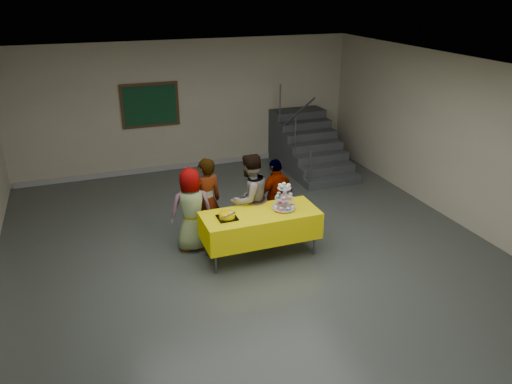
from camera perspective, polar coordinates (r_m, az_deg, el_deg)
room_shell at (r=7.06m, az=0.89°, el=6.13°), size 10.00×10.04×3.02m
bake_table at (r=8.05m, az=0.49°, el=-3.76°), size 1.88×0.78×0.77m
cupcake_stand at (r=8.02m, az=3.23°, el=-0.81°), size 0.38×0.38×0.44m
bear_cake at (r=7.76m, az=-3.33°, el=-2.62°), size 0.32×0.36×0.12m
schoolchild_a at (r=8.27m, az=-7.39°, el=-2.00°), size 0.73×0.50×1.42m
schoolchild_b at (r=8.44m, az=-5.69°, el=-1.03°), size 0.62×0.47×1.52m
schoolchild_c at (r=8.40m, az=-0.72°, el=-0.78°), size 0.94×0.85×1.58m
schoolchild_d at (r=8.85m, az=2.29°, el=-0.37°), size 0.86×0.59×1.35m
staircase at (r=12.18m, az=5.78°, el=5.20°), size 1.30×2.40×2.04m
noticeboard at (r=11.65m, az=-12.00°, el=9.68°), size 1.30×0.05×1.00m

